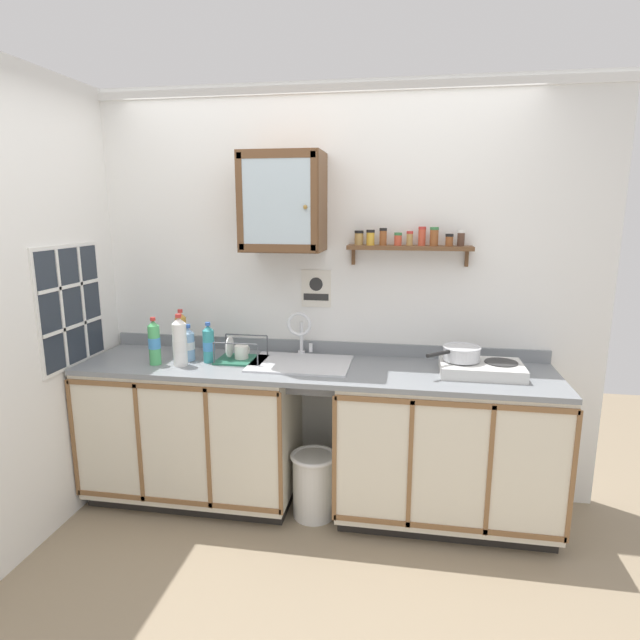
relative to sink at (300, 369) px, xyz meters
name	(u,v)px	position (x,y,z in m)	size (l,w,h in m)	color
floor	(300,547)	(0.09, -0.47, -0.88)	(5.85, 5.85, 0.00)	gray
back_wall	(322,294)	(0.09, 0.30, 0.41)	(3.45, 0.07, 2.57)	white
side_wall_left	(6,319)	(-1.37, -0.70, 0.40)	(0.05, 3.54, 2.57)	white
lower_cabinet_run	(195,430)	(-0.68, -0.03, -0.44)	(1.30, 0.62, 0.88)	black
lower_cabinet_run_right	(445,449)	(0.88, -0.03, -0.44)	(1.26, 0.62, 0.88)	black
countertop	(313,369)	(0.09, -0.04, 0.01)	(2.81, 0.65, 0.03)	gray
backsplash	(321,347)	(0.09, 0.26, 0.07)	(2.81, 0.02, 0.08)	gray
sink	(300,369)	(0.00, 0.00, 0.00)	(0.60, 0.46, 0.42)	silver
hot_plate_stove	(481,368)	(1.05, -0.03, 0.06)	(0.46, 0.31, 0.07)	silver
saucepan	(461,353)	(0.94, -0.01, 0.15)	(0.31, 0.29, 0.08)	silver
bottle_detergent_teal_0	(209,344)	(-0.56, -0.06, 0.14)	(0.07, 0.07, 0.25)	teal
bottle_juice_amber_1	(181,335)	(-0.77, 0.04, 0.17)	(0.07, 0.07, 0.30)	gold
bottle_water_blue_2	(189,344)	(-0.69, -0.04, 0.13)	(0.08, 0.08, 0.22)	#8CB7E0
bottle_water_clear_3	(209,340)	(-0.61, 0.08, 0.13)	(0.07, 0.07, 0.22)	silver
bottle_opaque_white_4	(180,342)	(-0.70, -0.15, 0.17)	(0.09, 0.09, 0.31)	white
bottle_soda_green_5	(154,343)	(-0.86, -0.15, 0.16)	(0.07, 0.07, 0.29)	#4CB266
dish_rack	(240,357)	(-0.38, 0.00, 0.05)	(0.29, 0.24, 0.15)	#26664C
mug	(242,353)	(-0.37, 0.02, 0.08)	(0.08, 0.12, 0.09)	white
wall_cabinet	(283,202)	(-0.12, 0.11, 0.98)	(0.48, 0.35, 0.57)	brown
spice_shelf	(408,244)	(0.62, 0.20, 0.74)	(0.74, 0.14, 0.23)	brown
warning_sign	(316,289)	(0.05, 0.27, 0.45)	(0.19, 0.01, 0.24)	silver
window	(71,306)	(-1.33, -0.22, 0.38)	(0.03, 0.60, 0.72)	#262D38
trash_bin	(314,484)	(0.11, -0.14, -0.67)	(0.28, 0.28, 0.40)	silver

